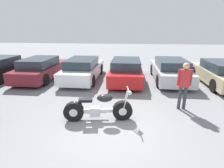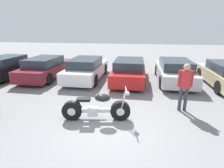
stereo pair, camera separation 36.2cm
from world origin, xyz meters
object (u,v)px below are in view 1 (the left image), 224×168
(parked_car_maroon, at_px, (42,69))
(person_standing, at_px, (184,82))
(parked_car_silver, at_px, (170,70))
(parked_car_black, at_px, (2,68))
(parked_car_white, at_px, (83,69))
(motorcycle, at_px, (97,108))
(parked_car_red, at_px, (126,70))
(parked_car_champagne, at_px, (220,73))

(parked_car_maroon, bearing_deg, person_standing, -25.52)
(parked_car_silver, height_order, person_standing, person_standing)
(parked_car_silver, distance_m, person_standing, 3.90)
(parked_car_black, relative_size, parked_car_white, 1.00)
(motorcycle, relative_size, parked_car_black, 0.52)
(parked_car_red, xyz_separation_m, parked_car_champagne, (5.11, -0.20, 0.00))
(parked_car_black, xyz_separation_m, parked_car_white, (5.11, 0.16, 0.00))
(parked_car_black, height_order, parked_car_white, same)
(motorcycle, bearing_deg, parked_car_maroon, 132.54)
(parked_car_white, height_order, parked_car_champagne, same)
(parked_car_black, xyz_separation_m, parked_car_champagne, (12.76, -0.06, 0.00))
(person_standing, bearing_deg, parked_car_red, 121.87)
(parked_car_maroon, xyz_separation_m, parked_car_red, (5.11, 0.07, 0.00))
(parked_car_white, distance_m, person_standing, 5.99)
(parked_car_red, distance_m, parked_car_champagne, 5.11)
(motorcycle, xyz_separation_m, parked_car_silver, (3.38, 5.02, 0.20))
(parked_car_maroon, distance_m, parked_car_champagne, 10.21)
(parked_car_maroon, distance_m, parked_car_silver, 7.67)
(motorcycle, bearing_deg, parked_car_champagne, 37.44)
(motorcycle, height_order, parked_car_champagne, parked_car_champagne)
(parked_car_red, height_order, person_standing, person_standing)
(parked_car_white, xyz_separation_m, parked_car_silver, (5.11, 0.26, 0.00))
(parked_car_silver, bearing_deg, motorcycle, -123.90)
(parked_car_white, bearing_deg, person_standing, -36.98)
(parked_car_champagne, bearing_deg, parked_car_maroon, 179.29)
(parked_car_champagne, xyz_separation_m, person_standing, (-2.89, -3.37, 0.45))
(parked_car_red, height_order, parked_car_champagne, same)
(motorcycle, relative_size, parked_car_silver, 0.52)
(parked_car_black, height_order, parked_car_red, same)
(parked_car_maroon, bearing_deg, parked_car_champagne, -0.71)
(parked_car_black, bearing_deg, person_standing, -19.18)
(motorcycle, relative_size, parked_car_champagne, 0.52)
(parked_car_white, distance_m, parked_car_champagne, 7.66)
(parked_car_maroon, relative_size, parked_car_red, 1.00)
(parked_car_red, relative_size, person_standing, 2.47)
(motorcycle, xyz_separation_m, person_standing, (3.04, 1.17, 0.65))
(parked_car_black, bearing_deg, motorcycle, -33.97)
(parked_car_red, relative_size, parked_car_champagne, 1.00)
(parked_car_maroon, xyz_separation_m, person_standing, (7.32, -3.50, 0.45))
(parked_car_champagne, bearing_deg, parked_car_red, 177.78)
(parked_car_white, xyz_separation_m, parked_car_red, (2.55, -0.02, 0.00))
(parked_car_white, bearing_deg, parked_car_red, -0.53)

